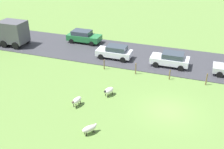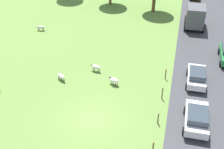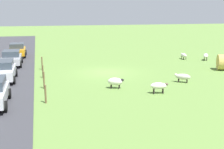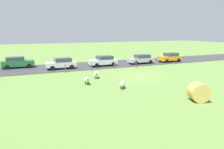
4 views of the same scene
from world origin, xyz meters
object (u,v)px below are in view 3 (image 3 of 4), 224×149
object	(u,v)px
sheep_4	(184,55)
car_2	(11,58)
sheep_3	(183,77)
car_4	(17,50)
hay_bale_0	(224,62)
sheep_2	(159,86)
car_0	(2,70)
sheep_5	(115,82)
sheep_6	(206,56)

from	to	relation	value
sheep_4	car_2	world-z (taller)	car_2
sheep_3	car_4	bearing A→B (deg)	-50.90
hay_bale_0	sheep_2	bearing A→B (deg)	33.74
car_4	hay_bale_0	bearing A→B (deg)	146.54
sheep_2	car_0	xyz separation A→B (m)	(10.69, -6.34, 0.34)
sheep_3	car_4	world-z (taller)	car_4
car_4	sheep_2	bearing A→B (deg)	118.48
sheep_4	sheep_5	size ratio (longest dim) A/B	1.03
hay_bale_0	car_4	distance (m)	23.18
sheep_6	hay_bale_0	distance (m)	5.49
sheep_2	car_2	xyz separation A→B (m)	(10.46, -13.05, 0.30)
sheep_2	sheep_6	distance (m)	15.42
sheep_2	hay_bale_0	world-z (taller)	hay_bale_0
hay_bale_0	sheep_6	bearing A→B (deg)	-103.23
car_0	sheep_3	bearing A→B (deg)	164.46
sheep_4	sheep_6	world-z (taller)	sheep_6
car_2	car_4	size ratio (longest dim) A/B	1.07
sheep_3	hay_bale_0	size ratio (longest dim) A/B	0.83
sheep_3	car_4	distance (m)	21.07
sheep_3	sheep_5	bearing A→B (deg)	5.09
car_2	sheep_6	bearing A→B (deg)	175.51
sheep_4	car_0	xyz separation A→B (m)	(18.98, 6.32, 0.41)
sheep_4	car_2	bearing A→B (deg)	-1.22
sheep_3	sheep_4	world-z (taller)	sheep_4
sheep_2	sheep_6	size ratio (longest dim) A/B	1.06
sheep_5	car_4	bearing A→B (deg)	-65.39
sheep_6	car_4	world-z (taller)	car_4
sheep_2	car_4	world-z (taller)	car_4
car_2	car_4	world-z (taller)	car_4
sheep_2	sheep_3	size ratio (longest dim) A/B	1.05
car_4	sheep_4	bearing A→B (deg)	161.48
sheep_5	car_0	world-z (taller)	car_0
sheep_2	sheep_6	world-z (taller)	sheep_2
sheep_5	car_2	distance (m)	13.60
hay_bale_0	car_0	bearing A→B (deg)	-0.75
sheep_4	sheep_6	bearing A→B (deg)	149.11
sheep_3	hay_bale_0	bearing A→B (deg)	-149.52
sheep_5	car_2	world-z (taller)	car_2
car_2	sheep_4	bearing A→B (deg)	178.78
sheep_4	sheep_5	distance (m)	15.17
car_2	sheep_2	bearing A→B (deg)	128.70
sheep_4	sheep_6	xyz separation A→B (m)	(-2.06, 1.23, 0.05)
sheep_6	car_2	bearing A→B (deg)	-4.49
sheep_2	car_2	world-z (taller)	car_2
sheep_3	sheep_5	distance (m)	5.59
sheep_6	car_0	world-z (taller)	car_0
sheep_3	hay_bale_0	distance (m)	7.03
sheep_2	car_2	size ratio (longest dim) A/B	0.30
sheep_2	sheep_5	size ratio (longest dim) A/B	1.04
car_0	sheep_4	bearing A→B (deg)	-161.60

